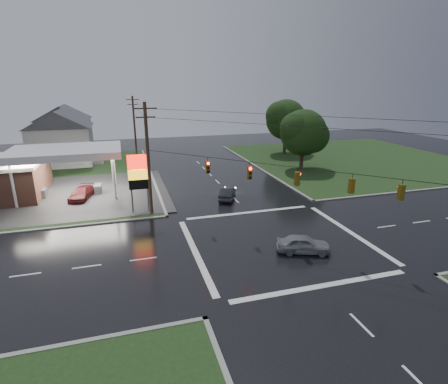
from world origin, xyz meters
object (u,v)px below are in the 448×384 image
object	(u,v)px
utility_pole_nw	(148,158)
tree_ne_far	(287,120)
house_near	(61,137)
utility_pole_n	(135,126)
house_far	(65,128)
car_crossing	(303,244)
car_pump	(81,194)
pylon_sign	(138,173)
car_north	(227,193)
tree_ne_near	(304,133)

from	to	relation	value
utility_pole_nw	tree_ne_far	world-z (taller)	utility_pole_nw
house_near	utility_pole_n	bearing A→B (deg)	9.91
utility_pole_nw	house_far	xyz separation A→B (m)	(-12.45, 38.50, -1.32)
utility_pole_n	car_crossing	bearing A→B (deg)	-75.30
utility_pole_n	car_pump	size ratio (longest dim) A/B	2.29
pylon_sign	car_north	size ratio (longest dim) A/B	1.45
car_north	pylon_sign	bearing A→B (deg)	32.49
utility_pole_nw	tree_ne_near	distance (m)	26.74
car_north	car_crossing	size ratio (longest dim) A/B	1.01
house_near	car_crossing	distance (m)	44.41
utility_pole_nw	tree_ne_near	xyz separation A→B (m)	(23.64, 12.49, -0.16)
car_crossing	utility_pole_n	bearing A→B (deg)	34.93
pylon_sign	utility_pole_nw	size ratio (longest dim) A/B	0.55
tree_ne_far	car_crossing	distance (m)	40.14
house_far	car_crossing	xyz separation A→B (m)	(23.04, -50.38, -3.70)
house_far	tree_ne_far	distance (m)	41.57
tree_ne_near	car_north	world-z (taller)	tree_ne_near
house_far	tree_ne_far	world-z (taller)	tree_ne_far
house_near	tree_ne_near	distance (m)	37.80
car_crossing	car_pump	world-z (taller)	car_crossing
tree_ne_near	car_pump	world-z (taller)	tree_ne_near
car_crossing	car_pump	distance (m)	25.83
tree_ne_near	car_north	distance (m)	18.74
pylon_sign	car_north	bearing A→B (deg)	7.58
utility_pole_n	tree_ne_far	xyz separation A→B (m)	(26.65, -4.01, 0.71)
tree_ne_far	utility_pole_n	bearing A→B (deg)	171.45
tree_ne_near	house_near	bearing A→B (deg)	158.24
house_far	tree_ne_far	size ratio (longest dim) A/B	1.13
house_far	car_crossing	size ratio (longest dim) A/B	2.68
tree_ne_far	car_north	world-z (taller)	tree_ne_far
house_far	car_crossing	bearing A→B (deg)	-65.42
tree_ne_near	car_pump	bearing A→B (deg)	-169.61
utility_pole_nw	house_far	bearing A→B (deg)	107.92
car_crossing	car_pump	xyz separation A→B (m)	(-17.80, 18.72, -0.04)
pylon_sign	car_north	world-z (taller)	pylon_sign
house_near	house_far	world-z (taller)	same
utility_pole_nw	house_near	bearing A→B (deg)	113.37
house_near	car_crossing	xyz separation A→B (m)	(22.04, -38.38, -3.70)
tree_ne_near	car_crossing	bearing A→B (deg)	-118.17
pylon_sign	car_pump	world-z (taller)	pylon_sign
car_crossing	tree_ne_near	bearing A→B (deg)	-7.93
pylon_sign	house_far	world-z (taller)	house_far
house_near	car_pump	size ratio (longest dim) A/B	2.41
car_pump	car_crossing	bearing A→B (deg)	-32.13
house_far	tree_ne_near	xyz separation A→B (m)	(36.09, -26.01, 1.16)
car_north	tree_ne_far	bearing A→B (deg)	-104.05
utility_pole_nw	utility_pole_n	xyz separation A→B (m)	(0.00, 28.50, -0.25)
house_near	house_far	bearing A→B (deg)	94.76
utility_pole_nw	car_pump	xyz separation A→B (m)	(-7.21, 6.84, -5.06)
utility_pole_nw	tree_ne_far	xyz separation A→B (m)	(26.65, 24.49, 0.46)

